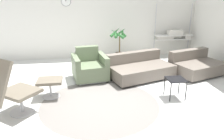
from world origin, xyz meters
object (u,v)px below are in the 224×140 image
object	(u,v)px
potted_plant	(119,44)
couch_second	(196,66)
couch_low	(140,69)
armchair_red	(90,68)
shelf_unit	(173,35)
ottoman	(50,84)
side_table	(176,81)

from	to	relation	value
potted_plant	couch_second	bearing A→B (deg)	-41.62
couch_low	couch_second	size ratio (longest dim) A/B	1.20
armchair_red	potted_plant	world-z (taller)	potted_plant
couch_second	shelf_unit	distance (m)	1.89
armchair_red	couch_low	bearing A→B (deg)	167.80
couch_second	armchair_red	bearing A→B (deg)	-19.05
armchair_red	potted_plant	xyz separation A→B (m)	(1.02, 1.56, 0.22)
ottoman	couch_low	distance (m)	2.29
couch_low	side_table	distance (m)	1.32
armchair_red	couch_second	distance (m)	2.84
couch_low	shelf_unit	world-z (taller)	shelf_unit
ottoman	side_table	bearing A→B (deg)	-8.86
ottoman	couch_low	size ratio (longest dim) A/B	0.28
armchair_red	couch_low	distance (m)	1.28
ottoman	couch_second	xyz separation A→B (m)	(3.69, 0.88, -0.07)
ottoman	potted_plant	bearing A→B (deg)	52.90
ottoman	couch_second	bearing A→B (deg)	13.37
shelf_unit	couch_low	bearing A→B (deg)	-131.72
side_table	shelf_unit	world-z (taller)	shelf_unit
side_table	shelf_unit	bearing A→B (deg)	68.29
couch_second	shelf_unit	world-z (taller)	shelf_unit
shelf_unit	side_table	bearing A→B (deg)	-111.71
couch_second	side_table	world-z (taller)	couch_second
ottoman	couch_low	xyz separation A→B (m)	(2.13, 0.85, -0.07)
couch_low	shelf_unit	xyz separation A→B (m)	(1.65, 1.85, 0.50)
armchair_red	couch_low	size ratio (longest dim) A/B	0.53
armchair_red	potted_plant	bearing A→B (deg)	-132.00
side_table	potted_plant	world-z (taller)	potted_plant
ottoman	shelf_unit	xyz separation A→B (m)	(3.78, 2.70, 0.43)
couch_low	side_table	bearing A→B (deg)	90.39
armchair_red	couch_second	size ratio (longest dim) A/B	0.63
armchair_red	potted_plant	size ratio (longest dim) A/B	0.88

